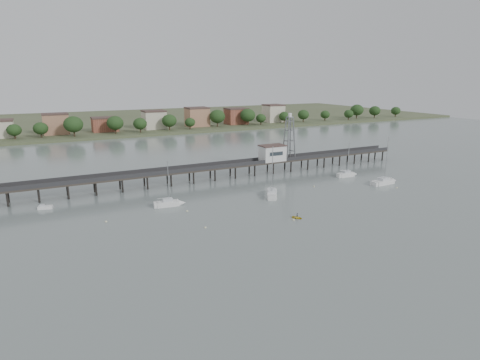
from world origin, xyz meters
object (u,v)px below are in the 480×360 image
Objects in this scene: sailboat_b at (172,203)px; yellow_dinghy at (297,218)px; sailboat_d at (387,181)px; sailboat_c at (272,193)px; pier at (202,169)px; white_tender at (45,207)px; sailboat_e at (349,174)px; lattice_tower at (289,138)px.

yellow_dinghy is at bearing -36.76° from sailboat_b.
sailboat_b is (-64.22, 8.27, 0.02)m from sailboat_d.
sailboat_d is at bearing -67.16° from sailboat_c.
pier is 44.93m from white_tender.
white_tender is (-88.41, 7.70, -0.26)m from sailboat_e.
sailboat_d reaches higher than sailboat_c.
pier is at bearing 68.35° from yellow_dinghy.
sailboat_b reaches higher than white_tender.
sailboat_c is (11.46, -22.47, -3.16)m from pier.
pier is 41.75m from yellow_dinghy.
white_tender is at bearing 178.30° from sailboat_e.
sailboat_d is at bearing 2.08° from white_tender.
sailboat_d is 37.45m from sailboat_c.
pier is at bearing 57.97° from sailboat_c.
sailboat_d is at bearing -58.45° from lattice_tower.
sailboat_b reaches higher than pier.
pier is 25.42m from sailboat_c.
lattice_tower is at bearing 27.80° from yellow_dinghy.
sailboat_e reaches higher than white_tender.
lattice_tower reaches higher than sailboat_c.
pier is at bearing 145.95° from sailboat_d.
sailboat_b is 3.43× the size of white_tender.
lattice_tower is 1.09× the size of sailboat_c.
pier is 25.20m from sailboat_b.
sailboat_e reaches higher than pier.
lattice_tower is 1.35× the size of sailboat_e.
sailboat_c is at bearing 167.60° from sailboat_d.
lattice_tower is at bearing 20.16° from white_tender.
sailboat_b is 1.04× the size of sailboat_e.
sailboat_d reaches higher than pier.
sailboat_c is at bearing -62.98° from pier.
pier is 56.00m from sailboat_d.
sailboat_e is (12.83, -15.70, -10.45)m from lattice_tower.
yellow_dinghy is (22.66, -21.51, -0.65)m from sailboat_b.
yellow_dinghy is (6.98, -40.99, -3.79)m from pier.
sailboat_c reaches higher than pier.
pier reaches higher than yellow_dinghy.
sailboat_c reaches higher than sailboat_e.
lattice_tower is 22.81m from sailboat_e.
pier is 9.68× the size of lattice_tower.
sailboat_e is at bearing -47.42° from sailboat_c.
sailboat_b reaches higher than yellow_dinghy.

